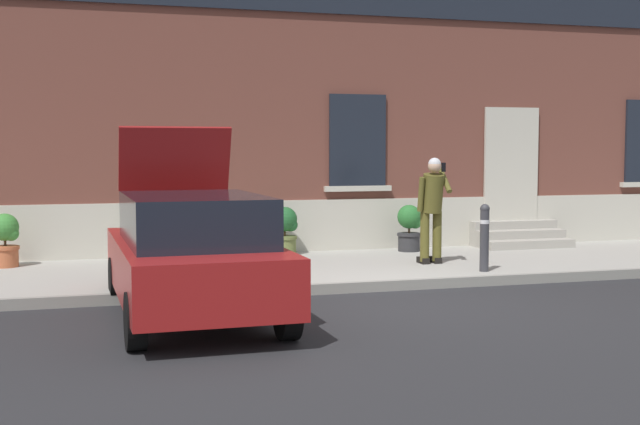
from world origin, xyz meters
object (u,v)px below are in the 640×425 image
at_px(bollard_far_left, 237,243).
at_px(planter_olive, 285,229).
at_px(bollard_near_person, 485,235).
at_px(person_on_phone, 432,203).
at_px(planter_charcoal, 410,227).
at_px(planter_terracotta, 6,239).
at_px(hatchback_car_red, 193,253).
at_px(planter_cream, 152,233).

height_order(bollard_far_left, planter_olive, bollard_far_left).
distance_m(bollard_near_person, person_on_phone, 1.17).
bearing_deg(planter_charcoal, person_on_phone, -100.49).
height_order(planter_terracotta, planter_charcoal, same).
bearing_deg(planter_terracotta, planter_olive, 2.61).
bearing_deg(bollard_far_left, person_on_phone, 16.30).
distance_m(bollard_near_person, planter_olive, 3.75).
height_order(bollard_near_person, planter_charcoal, bollard_near_person).
bearing_deg(bollard_far_left, hatchback_car_red, -117.59).
xyz_separation_m(hatchback_car_red, planter_olive, (2.26, 4.46, -0.19)).
xyz_separation_m(bollard_near_person, bollard_far_left, (-3.86, 0.00, 0.00)).
height_order(hatchback_car_red, planter_olive, hatchback_car_red).
bearing_deg(hatchback_car_red, person_on_phone, 31.54).
distance_m(planter_terracotta, planter_charcoal, 7.00).
distance_m(bollard_far_left, planter_charcoal, 4.62).
height_order(bollard_near_person, person_on_phone, person_on_phone).
height_order(bollard_far_left, planter_charcoal, bollard_far_left).
xyz_separation_m(hatchback_car_red, person_on_phone, (4.28, 2.63, 0.35)).
relative_size(bollard_far_left, planter_cream, 1.22).
distance_m(person_on_phone, planter_olive, 2.78).
bearing_deg(planter_terracotta, planter_charcoal, 0.70).
xyz_separation_m(planter_terracotta, planter_charcoal, (7.00, 0.09, 0.00)).
bearing_deg(bollard_near_person, bollard_far_left, 180.00).
relative_size(person_on_phone, planter_cream, 2.03).
bearing_deg(planter_cream, hatchback_car_red, -89.07).
bearing_deg(bollard_near_person, planter_olive, 130.83).
bearing_deg(bollard_far_left, planter_charcoal, 35.84).
height_order(planter_cream, planter_charcoal, same).
xyz_separation_m(bollard_near_person, planter_cream, (-4.78, 2.83, -0.11)).
height_order(hatchback_car_red, person_on_phone, hatchback_car_red).
xyz_separation_m(bollard_far_left, planter_terracotta, (-3.25, 2.62, -0.11)).
relative_size(bollard_near_person, planter_cream, 1.22).
height_order(hatchback_car_red, bollard_far_left, hatchback_car_red).
distance_m(planter_cream, planter_charcoal, 4.67).
distance_m(bollard_near_person, planter_cream, 5.56).
bearing_deg(hatchback_car_red, planter_olive, 63.10).
distance_m(hatchback_car_red, planter_terracotta, 4.88).
height_order(person_on_phone, planter_cream, person_on_phone).
relative_size(hatchback_car_red, planter_cream, 4.76).
height_order(hatchback_car_red, planter_cream, hatchback_car_red).
xyz_separation_m(person_on_phone, planter_charcoal, (0.32, 1.70, -0.54)).
relative_size(hatchback_car_red, bollard_far_left, 3.91).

